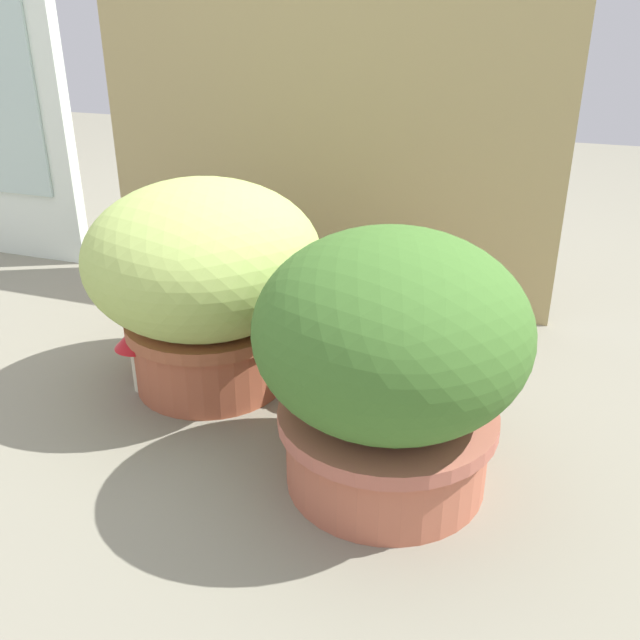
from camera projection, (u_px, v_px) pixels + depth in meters
ground_plane at (247, 394)px, 1.39m from camera, size 6.00×6.00×0.00m
cardboard_backdrop at (320, 158)px, 1.72m from camera, size 1.17×0.03×0.71m
window_panel_white at (9, 109)px, 1.96m from camera, size 0.38×0.05×0.86m
grass_planter at (205, 276)px, 1.34m from camera, size 0.45×0.45×0.42m
leafy_planter at (390, 358)px, 1.06m from camera, size 0.42×0.42×0.42m
cat at (379, 320)px, 1.42m from camera, size 0.28×0.38×0.32m
mushroom_ornament_pink at (184, 349)px, 1.35m from camera, size 0.11×0.11×0.14m
mushroom_ornament_red at (137, 343)px, 1.37m from camera, size 0.09×0.09×0.14m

